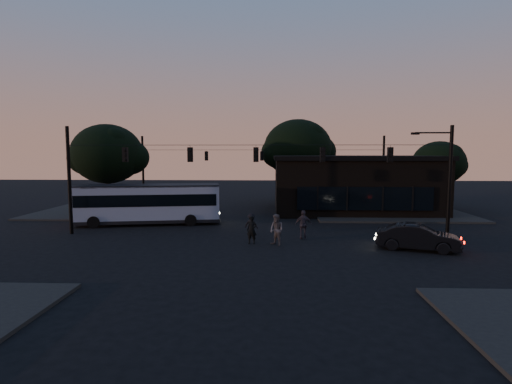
{
  "coord_description": "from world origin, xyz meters",
  "views": [
    {
      "loc": [
        1.05,
        -23.14,
        5.65
      ],
      "look_at": [
        0.0,
        4.0,
        3.0
      ],
      "focal_mm": 28.0,
      "sensor_mm": 36.0,
      "label": 1
    }
  ],
  "objects_px": {
    "pedestrian_a": "(252,230)",
    "car": "(418,237)",
    "pedestrian_b": "(277,230)",
    "pedestrian_d": "(251,224)",
    "bus": "(148,202)",
    "building": "(353,183)",
    "pedestrian_c": "(304,225)"
  },
  "relations": [
    {
      "from": "pedestrian_b",
      "to": "pedestrian_d",
      "type": "distance_m",
      "value": 3.33
    },
    {
      "from": "pedestrian_d",
      "to": "car",
      "type": "bearing_deg",
      "value": -174.24
    },
    {
      "from": "car",
      "to": "pedestrian_a",
      "type": "bearing_deg",
      "value": 100.29
    },
    {
      "from": "pedestrian_b",
      "to": "pedestrian_d",
      "type": "height_order",
      "value": "pedestrian_b"
    },
    {
      "from": "pedestrian_a",
      "to": "pedestrian_d",
      "type": "height_order",
      "value": "pedestrian_a"
    },
    {
      "from": "bus",
      "to": "pedestrian_a",
      "type": "bearing_deg",
      "value": -47.06
    },
    {
      "from": "pedestrian_d",
      "to": "pedestrian_a",
      "type": "bearing_deg",
      "value": 120.05
    },
    {
      "from": "car",
      "to": "pedestrian_b",
      "type": "bearing_deg",
      "value": 101.53
    },
    {
      "from": "car",
      "to": "pedestrian_d",
      "type": "bearing_deg",
      "value": 87.0
    },
    {
      "from": "car",
      "to": "pedestrian_d",
      "type": "xyz_separation_m",
      "value": [
        -9.91,
        3.74,
        0.01
      ]
    },
    {
      "from": "building",
      "to": "pedestrian_b",
      "type": "relative_size",
      "value": 8.0
    },
    {
      "from": "pedestrian_d",
      "to": "bus",
      "type": "bearing_deg",
      "value": 0.44
    },
    {
      "from": "car",
      "to": "pedestrian_b",
      "type": "xyz_separation_m",
      "value": [
        -8.22,
        0.89,
        0.2
      ]
    },
    {
      "from": "car",
      "to": "pedestrian_b",
      "type": "height_order",
      "value": "pedestrian_b"
    },
    {
      "from": "car",
      "to": "pedestrian_c",
      "type": "distance_m",
      "value": 7.0
    },
    {
      "from": "pedestrian_a",
      "to": "car",
      "type": "bearing_deg",
      "value": 4.74
    },
    {
      "from": "building",
      "to": "car",
      "type": "relative_size",
      "value": 3.33
    },
    {
      "from": "building",
      "to": "pedestrian_c",
      "type": "relative_size",
      "value": 8.07
    },
    {
      "from": "car",
      "to": "bus",
      "type": "bearing_deg",
      "value": 84.5
    },
    {
      "from": "building",
      "to": "pedestrian_a",
      "type": "distance_m",
      "value": 17.33
    },
    {
      "from": "pedestrian_b",
      "to": "pedestrian_c",
      "type": "bearing_deg",
      "value": 91.2
    },
    {
      "from": "pedestrian_a",
      "to": "bus",
      "type": "bearing_deg",
      "value": 154.6
    },
    {
      "from": "bus",
      "to": "pedestrian_b",
      "type": "distance_m",
      "value": 12.29
    },
    {
      "from": "building",
      "to": "pedestrian_a",
      "type": "height_order",
      "value": "building"
    },
    {
      "from": "car",
      "to": "pedestrian_d",
      "type": "relative_size",
      "value": 3.0
    },
    {
      "from": "car",
      "to": "pedestrian_d",
      "type": "distance_m",
      "value": 10.59
    },
    {
      "from": "building",
      "to": "pedestrian_c",
      "type": "distance_m",
      "value": 14.41
    },
    {
      "from": "building",
      "to": "bus",
      "type": "bearing_deg",
      "value": -155.65
    },
    {
      "from": "bus",
      "to": "pedestrian_a",
      "type": "xyz_separation_m",
      "value": [
        8.56,
        -6.58,
        -0.9
      ]
    },
    {
      "from": "pedestrian_c",
      "to": "pedestrian_d",
      "type": "bearing_deg",
      "value": -9.89
    },
    {
      "from": "bus",
      "to": "pedestrian_a",
      "type": "distance_m",
      "value": 10.84
    },
    {
      "from": "car",
      "to": "pedestrian_d",
      "type": "height_order",
      "value": "pedestrian_d"
    }
  ]
}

